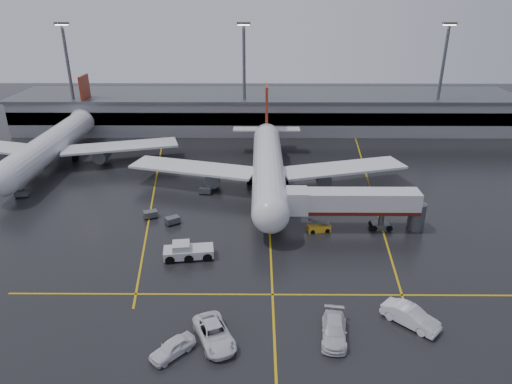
{
  "coord_description": "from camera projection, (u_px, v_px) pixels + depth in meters",
  "views": [
    {
      "loc": [
        -1.57,
        -65.35,
        31.44
      ],
      "look_at": [
        -2.0,
        -2.0,
        4.0
      ],
      "focal_mm": 32.44,
      "sensor_mm": 36.0,
      "label": 1
    }
  ],
  "objects": [
    {
      "name": "baggage_cart_a",
      "position": [
        173.0,
        220.0,
        67.98
      ],
      "size": [
        2.39,
        2.18,
        1.12
      ],
      "color": "#595B60",
      "rests_on": "ground"
    },
    {
      "name": "baggage_cart_d",
      "position": [
        2.0,
        184.0,
        80.94
      ],
      "size": [
        2.29,
        1.83,
        1.12
      ],
      "color": "#595B60",
      "rests_on": "ground"
    },
    {
      "name": "baggage_cart_c",
      "position": [
        205.0,
        190.0,
        78.19
      ],
      "size": [
        2.08,
        1.42,
        1.12
      ],
      "color": "#595B60",
      "rests_on": "ground"
    },
    {
      "name": "baggage_cart_b",
      "position": [
        150.0,
        214.0,
        69.85
      ],
      "size": [
        2.34,
        1.97,
        1.12
      ],
      "color": "#595B60",
      "rests_on": "ground"
    },
    {
      "name": "apron_line_centre",
      "position": [
        269.0,
        210.0,
        72.45
      ],
      "size": [
        0.25,
        90.0,
        0.02
      ],
      "primitive_type": "cube",
      "color": "gold",
      "rests_on": "ground"
    },
    {
      "name": "baggage_cart_e",
      "position": [
        22.0,
        193.0,
        77.06
      ],
      "size": [
        2.18,
        1.61,
        1.12
      ],
      "color": "#595B60",
      "rests_on": "ground"
    },
    {
      "name": "apron_line_stop",
      "position": [
        272.0,
        295.0,
        52.26
      ],
      "size": [
        60.0,
        0.25,
        0.02
      ],
      "primitive_type": "cube",
      "color": "gold",
      "rests_on": "ground"
    },
    {
      "name": "light_mast_left",
      "position": [
        69.0,
        73.0,
        105.51
      ],
      "size": [
        3.0,
        1.2,
        25.45
      ],
      "color": "#595B60",
      "rests_on": "ground"
    },
    {
      "name": "apron_line_right",
      "position": [
        370.0,
        186.0,
        81.51
      ],
      "size": [
        7.57,
        69.64,
        0.02
      ],
      "primitive_type": "cube",
      "rotation": [
        0.0,
        0.0,
        -0.1
      ],
      "color": "gold",
      "rests_on": "ground"
    },
    {
      "name": "ground",
      "position": [
        269.0,
        210.0,
        72.45
      ],
      "size": [
        220.0,
        220.0,
        0.0
      ],
      "primitive_type": "plane",
      "color": "black",
      "rests_on": "ground"
    },
    {
      "name": "apron_line_left",
      "position": [
        155.0,
        185.0,
        81.75
      ],
      "size": [
        9.99,
        69.35,
        0.02
      ],
      "primitive_type": "cube",
      "rotation": [
        0.0,
        0.0,
        0.14
      ],
      "color": "gold",
      "rests_on": "ground"
    },
    {
      "name": "light_mast_mid",
      "position": [
        244.0,
        73.0,
        105.27
      ],
      "size": [
        3.0,
        1.2,
        25.45
      ],
      "color": "#595B60",
      "rests_on": "ground"
    },
    {
      "name": "second_airliner",
      "position": [
        54.0,
        143.0,
        90.95
      ],
      "size": [
        48.8,
        45.6,
        14.1
      ],
      "color": "silver",
      "rests_on": "ground"
    },
    {
      "name": "main_airliner",
      "position": [
        268.0,
        164.0,
        79.68
      ],
      "size": [
        48.8,
        45.6,
        14.1
      ],
      "color": "silver",
      "rests_on": "ground"
    },
    {
      "name": "jet_bridge",
      "position": [
        354.0,
        204.0,
        65.31
      ],
      "size": [
        19.9,
        3.4,
        6.05
      ],
      "color": "silver",
      "rests_on": "ground"
    },
    {
      "name": "service_van_b",
      "position": [
        334.0,
        330.0,
        45.5
      ],
      "size": [
        3.22,
        6.22,
        1.73
      ],
      "primitive_type": "imported",
      "rotation": [
        0.0,
        0.0,
        -0.14
      ],
      "color": "silver",
      "rests_on": "ground"
    },
    {
      "name": "service_van_c",
      "position": [
        410.0,
        316.0,
        47.26
      ],
      "size": [
        5.73,
        5.64,
        1.96
      ],
      "primitive_type": "imported",
      "rotation": [
        0.0,
        0.0,
        0.8
      ],
      "color": "white",
      "rests_on": "ground"
    },
    {
      "name": "service_van_a",
      "position": [
        214.0,
        334.0,
        44.96
      ],
      "size": [
        5.22,
        7.04,
        1.78
      ],
      "primitive_type": "imported",
      "rotation": [
        0.0,
        0.0,
        0.4
      ],
      "color": "white",
      "rests_on": "ground"
    },
    {
      "name": "terminal",
      "position": [
        265.0,
        111.0,
        114.72
      ],
      "size": [
        122.0,
        19.0,
        8.6
      ],
      "color": "gray",
      "rests_on": "ground"
    },
    {
      "name": "belt_loader",
      "position": [
        319.0,
        228.0,
        65.98
      ],
      "size": [
        3.43,
        1.99,
        2.05
      ],
      "color": "gold",
      "rests_on": "ground"
    },
    {
      "name": "service_van_d",
      "position": [
        172.0,
        348.0,
        43.36
      ],
      "size": [
        4.52,
        4.63,
        1.57
      ],
      "primitive_type": "imported",
      "rotation": [
        0.0,
        0.0,
        -0.76
      ],
      "color": "white",
      "rests_on": "ground"
    },
    {
      "name": "light_mast_right",
      "position": [
        442.0,
        73.0,
        104.99
      ],
      "size": [
        3.0,
        1.2,
        25.45
      ],
      "color": "#595B60",
      "rests_on": "ground"
    },
    {
      "name": "pushback_tractor",
      "position": [
        187.0,
        252.0,
        59.2
      ],
      "size": [
        6.62,
        3.5,
        2.26
      ],
      "color": "silver",
      "rests_on": "ground"
    }
  ]
}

